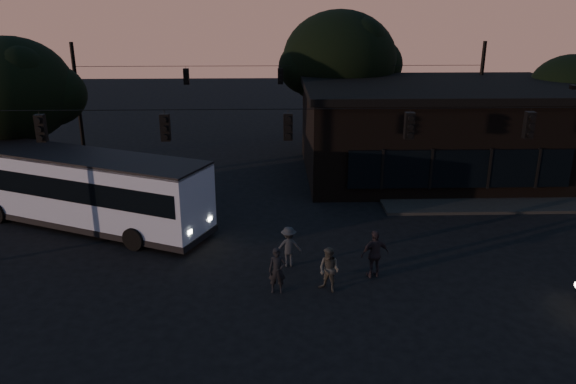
{
  "coord_description": "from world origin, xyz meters",
  "views": [
    {
      "loc": [
        -0.61,
        -16.31,
        9.97
      ],
      "look_at": [
        0.0,
        4.0,
        3.0
      ],
      "focal_mm": 35.0,
      "sensor_mm": 36.0,
      "label": 1
    }
  ],
  "objects_px": {
    "building": "(434,130)",
    "pedestrian_b": "(329,270)",
    "pedestrian_c": "(375,254)",
    "pedestrian_d": "(289,247)",
    "bus": "(85,186)",
    "pedestrian_a": "(277,271)"
  },
  "relations": [
    {
      "from": "building",
      "to": "pedestrian_b",
      "type": "xyz_separation_m",
      "value": [
        -7.6,
        -14.28,
        -1.87
      ]
    },
    {
      "from": "pedestrian_c",
      "to": "pedestrian_d",
      "type": "relative_size",
      "value": 1.15
    },
    {
      "from": "pedestrian_c",
      "to": "pedestrian_d",
      "type": "distance_m",
      "value": 3.37
    },
    {
      "from": "pedestrian_b",
      "to": "pedestrian_c",
      "type": "xyz_separation_m",
      "value": [
        1.83,
        1.03,
        0.11
      ]
    },
    {
      "from": "pedestrian_b",
      "to": "bus",
      "type": "bearing_deg",
      "value": -173.02
    },
    {
      "from": "pedestrian_b",
      "to": "building",
      "type": "bearing_deg",
      "value": 100.58
    },
    {
      "from": "building",
      "to": "pedestrian_b",
      "type": "bearing_deg",
      "value": -118.02
    },
    {
      "from": "building",
      "to": "pedestrian_a",
      "type": "distance_m",
      "value": 17.27
    },
    {
      "from": "pedestrian_b",
      "to": "pedestrian_d",
      "type": "distance_m",
      "value": 2.49
    },
    {
      "from": "pedestrian_a",
      "to": "pedestrian_b",
      "type": "bearing_deg",
      "value": 2.08
    },
    {
      "from": "building",
      "to": "pedestrian_d",
      "type": "distance_m",
      "value": 15.28
    },
    {
      "from": "bus",
      "to": "pedestrian_c",
      "type": "xyz_separation_m",
      "value": [
        12.37,
        -5.46,
        -0.98
      ]
    },
    {
      "from": "pedestrian_b",
      "to": "pedestrian_d",
      "type": "relative_size",
      "value": 1.02
    },
    {
      "from": "pedestrian_a",
      "to": "pedestrian_b",
      "type": "xyz_separation_m",
      "value": [
        1.86,
        0.05,
        -0.02
      ]
    },
    {
      "from": "pedestrian_a",
      "to": "pedestrian_d",
      "type": "height_order",
      "value": "pedestrian_a"
    },
    {
      "from": "pedestrian_a",
      "to": "pedestrian_b",
      "type": "height_order",
      "value": "pedestrian_a"
    },
    {
      "from": "pedestrian_d",
      "to": "bus",
      "type": "bearing_deg",
      "value": -29.42
    },
    {
      "from": "pedestrian_b",
      "to": "pedestrian_c",
      "type": "relative_size",
      "value": 0.89
    },
    {
      "from": "building",
      "to": "pedestrian_d",
      "type": "xyz_separation_m",
      "value": [
        -8.98,
        -12.21,
        -1.89
      ]
    },
    {
      "from": "building",
      "to": "bus",
      "type": "relative_size",
      "value": 1.26
    },
    {
      "from": "building",
      "to": "pedestrian_c",
      "type": "distance_m",
      "value": 14.56
    },
    {
      "from": "building",
      "to": "pedestrian_a",
      "type": "xyz_separation_m",
      "value": [
        -9.46,
        -14.33,
        -1.85
      ]
    }
  ]
}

